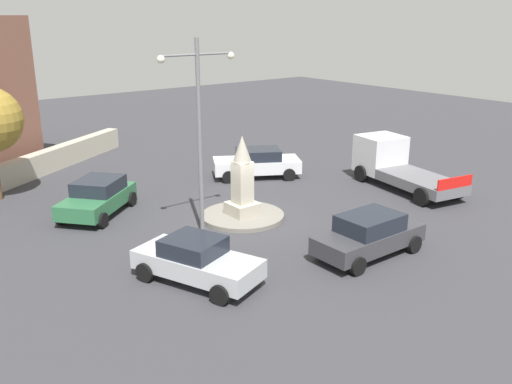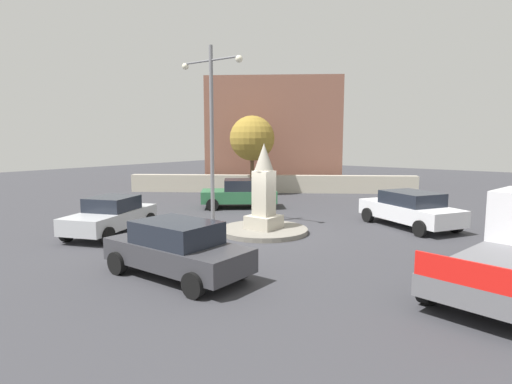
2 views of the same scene
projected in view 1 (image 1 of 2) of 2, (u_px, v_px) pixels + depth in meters
name	position (u px, v px, depth m)	size (l,w,h in m)	color
ground_plane	(243.00, 218.00, 23.44)	(80.00, 80.00, 0.00)	#38383D
traffic_island	(243.00, 216.00, 23.41)	(3.50, 3.50, 0.18)	gray
monument	(242.00, 181.00, 22.94)	(1.16, 1.16, 3.37)	#B2AA99
streetlamp	(199.00, 121.00, 20.37)	(3.19, 0.28, 7.44)	slate
car_dark_grey_waiting	(369.00, 234.00, 19.58)	(4.25, 1.94, 1.54)	#38383D
car_green_far_side	(98.00, 197.00, 23.67)	(4.24, 3.96, 1.53)	#2D6B42
car_silver_near_island	(196.00, 260.00, 17.66)	(3.09, 4.50, 1.47)	#B7BABF
car_white_approaching	(257.00, 162.00, 29.15)	(4.80, 3.84, 1.51)	silver
truck_white_parked_left	(395.00, 164.00, 27.68)	(3.31, 6.33, 2.31)	silver
stone_boundary_wall	(2.00, 177.00, 27.16)	(19.63, 0.70, 1.20)	#B2AA99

